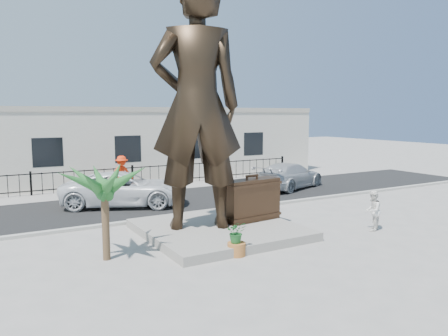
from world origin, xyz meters
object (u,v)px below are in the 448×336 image
object	(u,v)px
suitcase	(252,200)
car_white	(124,189)
statue	(196,105)
tourist	(373,211)

from	to	relation	value
suitcase	car_white	distance (m)	6.98
statue	suitcase	bearing A→B (deg)	-164.53
statue	car_white	world-z (taller)	statue
tourist	car_white	distance (m)	11.04
statue	suitcase	size ratio (longest dim) A/B	3.86
suitcase	car_white	size ratio (longest dim) A/B	0.39
suitcase	tourist	xyz separation A→B (m)	(3.67, -2.52, -0.34)
tourist	statue	bearing A→B (deg)	-56.24
tourist	car_white	world-z (taller)	car_white
tourist	car_white	xyz separation A→B (m)	(-6.63, 8.84, 0.06)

